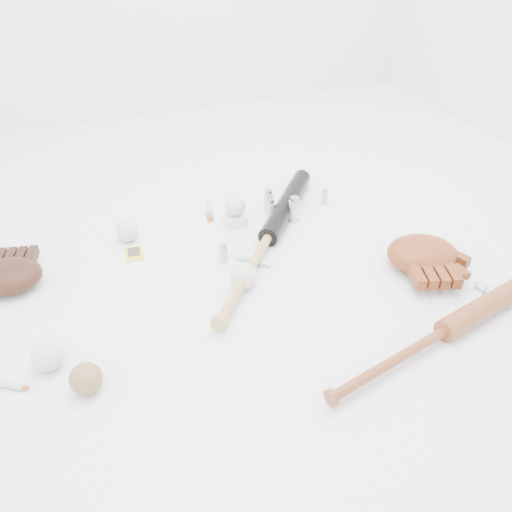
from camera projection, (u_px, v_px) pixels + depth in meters
name	position (u px, v px, depth m)	size (l,w,h in m)	color
bat_dark	(269.00, 236.00, 1.67)	(0.95, 0.07, 0.07)	black
bat_wood	(445.00, 330.00, 1.32)	(0.84, 0.06, 0.06)	brown
glove_dark	(8.00, 276.00, 1.49)	(0.23, 0.23, 0.08)	black
glove_tan	(422.00, 254.00, 1.57)	(0.27, 0.27, 0.10)	brown
trading_card	(134.00, 254.00, 1.64)	(0.06, 0.08, 0.00)	yellow
pedestal	(236.00, 219.00, 1.78)	(0.07, 0.07, 0.04)	white
baseball_on_pedestal	(235.00, 206.00, 1.75)	(0.07, 0.07, 0.07)	silver
baseball_left	(48.00, 355.00, 1.23)	(0.08, 0.08, 0.08)	silver
baseball_upper	(128.00, 231.00, 1.69)	(0.08, 0.08, 0.08)	silver
baseball_mid	(244.00, 276.00, 1.49)	(0.08, 0.08, 0.08)	silver
baseball_aged	(86.00, 378.00, 1.17)	(0.08, 0.08, 0.08)	olive
syringe_0	(10.00, 385.00, 1.20)	(0.15, 0.03, 0.02)	#ADBCC6
syringe_1	(251.00, 260.00, 1.60)	(0.16, 0.03, 0.02)	#ADBCC6
syringe_2	(209.00, 210.00, 1.86)	(0.17, 0.03, 0.02)	#ADBCC6
syringe_3	(497.00, 297.00, 1.46)	(0.17, 0.03, 0.02)	#ADBCC6
vial_0	(325.00, 197.00, 1.90)	(0.02, 0.02, 0.06)	#B4BEC6
vial_1	(271.00, 208.00, 1.82)	(0.03, 0.03, 0.07)	#B4BEC6
vial_2	(268.00, 200.00, 1.85)	(0.03, 0.03, 0.08)	#B4BEC6
vial_3	(294.00, 209.00, 1.79)	(0.04, 0.04, 0.09)	#B4BEC6
vial_4	(224.00, 253.00, 1.60)	(0.03, 0.03, 0.07)	#B4BEC6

